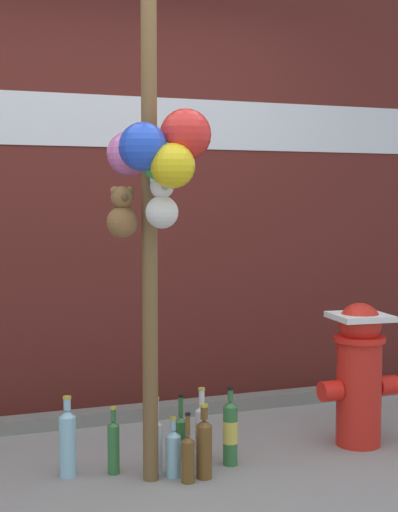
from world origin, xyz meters
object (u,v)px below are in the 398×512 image
(bottle_1, at_px, (157,444))
(bottle_5, at_px, (114,446))
(bottle_0, at_px, (181,437))
(bottle_6, at_px, (204,447))
(memorial_post, at_px, (154,126))
(bottle_4, at_px, (173,452))
(bottle_3, at_px, (68,442))
(bottle_7, at_px, (188,457))
(fire_hydrant, at_px, (359,371))
(bottle_8, at_px, (202,434))
(bottle_2, at_px, (230,432))

(bottle_1, bearing_deg, bottle_5, 162.42)
(bottle_0, xyz_separation_m, bottle_6, (0.02, -0.27, 0.03))
(memorial_post, xyz_separation_m, bottle_4, (0.11, 0.06, -1.50))
(bottle_0, bearing_deg, bottle_5, -169.16)
(bottle_3, height_order, bottle_7, bottle_3)
(bottle_4, height_order, bottle_5, bottle_5)
(bottle_6, bearing_deg, bottle_5, 152.45)
(fire_hydrant, relative_size, bottle_7, 2.33)
(memorial_post, bearing_deg, bottle_7, -12.20)
(bottle_0, height_order, bottle_3, bottle_3)
(memorial_post, bearing_deg, bottle_4, 30.91)
(bottle_5, bearing_deg, bottle_4, -27.56)
(memorial_post, distance_m, bottle_7, 1.50)
(fire_hydrant, distance_m, bottle_4, 1.10)
(bottle_1, height_order, bottle_8, bottle_8)
(bottle_3, distance_m, bottle_5, 0.21)
(bottle_3, distance_m, bottle_8, 0.64)
(bottle_0, distance_m, bottle_7, 0.30)
(bottle_2, distance_m, bottle_4, 0.32)
(fire_hydrant, relative_size, bottle_5, 2.35)
(bottle_3, distance_m, bottle_7, 0.57)
(memorial_post, distance_m, bottle_8, 1.48)
(bottle_3, relative_size, bottle_4, 1.34)
(bottle_0, height_order, bottle_5, bottle_0)
(memorial_post, height_order, bottle_2, memorial_post)
(bottle_5, relative_size, bottle_6, 0.92)
(memorial_post, height_order, bottle_6, memorial_post)
(bottle_0, bearing_deg, bottle_3, -177.23)
(bottle_3, bearing_deg, bottle_1, -14.27)
(bottle_1, xyz_separation_m, bottle_2, (0.37, -0.02, 0.02))
(bottle_4, bearing_deg, memorial_post, -149.09)
(bottle_0, height_order, bottle_4, bottle_0)
(bottle_7, bearing_deg, bottle_0, 77.38)
(bottle_4, xyz_separation_m, bottle_5, (-0.25, 0.13, 0.02))
(fire_hydrant, xyz_separation_m, bottle_8, (-0.89, -0.03, -0.23))
(bottle_6, height_order, bottle_8, bottle_8)
(bottle_4, relative_size, bottle_7, 0.87)
(bottle_5, distance_m, bottle_8, 0.43)
(bottle_6, relative_size, bottle_7, 1.08)
(bottle_4, distance_m, bottle_6, 0.15)
(bottle_7, bearing_deg, bottle_5, 142.22)
(bottle_2, xyz_separation_m, bottle_8, (-0.14, 0.02, -0.00))
(bottle_4, bearing_deg, bottle_2, 9.85)
(fire_hydrant, height_order, bottle_5, fire_hydrant)
(bottle_3, bearing_deg, bottle_5, -11.12)
(bottle_1, distance_m, bottle_7, 0.19)
(bottle_2, bearing_deg, bottle_8, 170.48)
(bottle_1, relative_size, bottle_4, 1.29)
(bottle_3, xyz_separation_m, bottle_5, (0.21, -0.04, -0.03))
(bottle_1, xyz_separation_m, bottle_8, (0.23, 0.01, 0.02))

